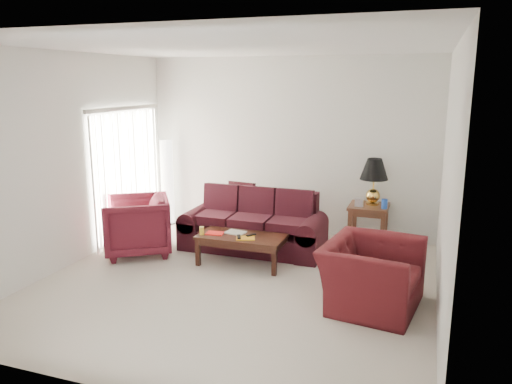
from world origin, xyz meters
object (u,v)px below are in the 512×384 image
armchair_left (137,225)px  armchair_right (371,275)px  floor_lamp (167,182)px  end_table (368,225)px  coffee_table (242,250)px  sofa (253,222)px

armchair_left → armchair_right: bearing=46.4°
floor_lamp → armchair_right: 4.57m
end_table → floor_lamp: bearing=179.1°
armchair_left → armchair_right: armchair_left is taller
coffee_table → armchair_left: bearing=178.0°
armchair_left → armchair_right: (3.59, -0.67, -0.06)m
end_table → armchair_left: armchair_left is taller
armchair_right → coffee_table: 2.07m
end_table → armchair_right: armchair_right is taller
end_table → floor_lamp: floor_lamp is taller
floor_lamp → sofa: bearing=-23.5°
sofa → armchair_left: 1.78m
armchair_right → armchair_left: bearing=87.8°
end_table → coffee_table: (-1.61, -1.45, -0.12)m
sofa → armchair_left: bearing=-150.2°
sofa → floor_lamp: (-1.97, 0.86, 0.33)m
armchair_right → coffee_table: bearing=76.6°
armchair_left → coffee_table: 1.70m
end_table → coffee_table: 2.17m
floor_lamp → coffee_table: floor_lamp is taller
armchair_left → sofa: bearing=81.8°
sofa → armchair_right: bearing=-30.6°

